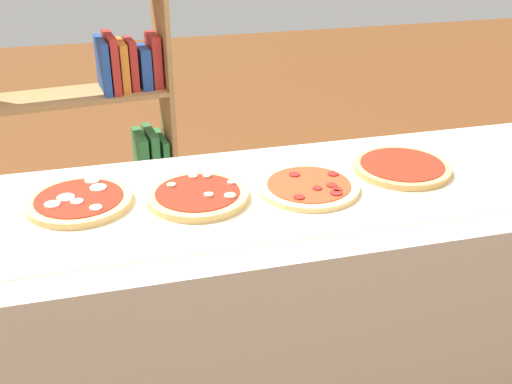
% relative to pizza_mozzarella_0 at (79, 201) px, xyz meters
% --- Properties ---
extents(counter, '(2.68, 0.68, 0.92)m').
position_rel_pizza_mozzarella_0_xyz_m(counter, '(0.47, -0.08, -0.47)').
color(counter, beige).
rests_on(counter, ground_plane).
extents(parchment_paper, '(2.45, 0.49, 0.00)m').
position_rel_pizza_mozzarella_0_xyz_m(parchment_paper, '(0.47, -0.08, -0.01)').
color(parchment_paper, beige).
rests_on(parchment_paper, counter).
extents(pizza_mozzarella_0, '(0.28, 0.28, 0.03)m').
position_rel_pizza_mozzarella_0_xyz_m(pizza_mozzarella_0, '(0.00, 0.00, 0.00)').
color(pizza_mozzarella_0, '#DBB26B').
rests_on(pizza_mozzarella_0, parchment_paper).
extents(pizza_mushroom_1, '(0.28, 0.28, 0.03)m').
position_rel_pizza_mozzarella_0_xyz_m(pizza_mushroom_1, '(0.31, -0.05, 0.00)').
color(pizza_mushroom_1, '#DBB26B').
rests_on(pizza_mushroom_1, parchment_paper).
extents(pizza_pepperoni_2, '(0.28, 0.28, 0.02)m').
position_rel_pizza_mozzarella_0_xyz_m(pizza_pepperoni_2, '(0.63, -0.07, -0.00)').
color(pizza_pepperoni_2, '#E5C17F').
rests_on(pizza_pepperoni_2, parchment_paper).
extents(pizza_plain_3, '(0.29, 0.29, 0.02)m').
position_rel_pizza_mozzarella_0_xyz_m(pizza_plain_3, '(0.94, -0.02, -0.00)').
color(pizza_plain_3, tan).
rests_on(pizza_plain_3, parchment_paper).
extents(bookshelf, '(0.83, 0.34, 1.35)m').
position_rel_pizza_mozzarella_0_xyz_m(bookshelf, '(0.08, 1.05, -0.31)').
color(bookshelf, '#A87A47').
rests_on(bookshelf, ground_plane).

